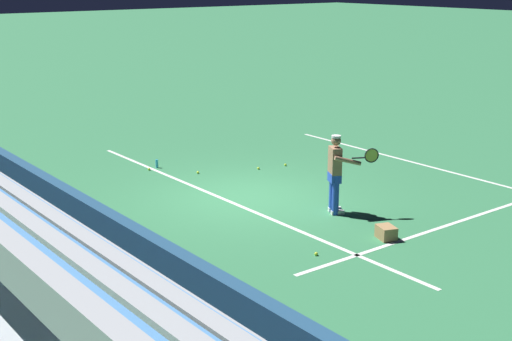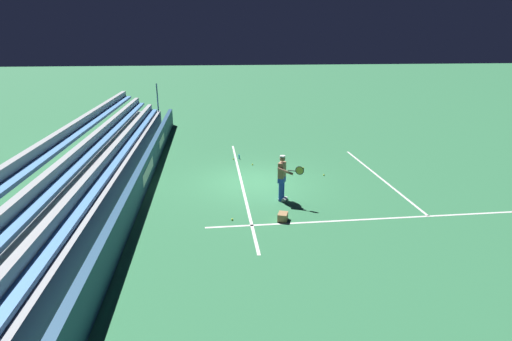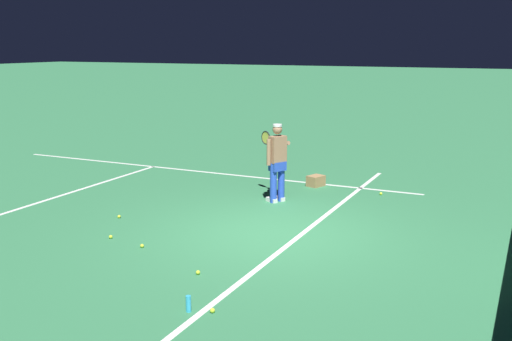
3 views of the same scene
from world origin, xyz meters
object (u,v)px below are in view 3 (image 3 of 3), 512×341
tennis_ball_stray_back (381,194)px  tennis_ball_midcourt (142,246)px  tennis_ball_far_right (119,217)px  tennis_ball_far_left (212,310)px  tennis_ball_by_box (198,272)px  tennis_ball_on_baseline (111,237)px  water_bottle (188,304)px  ball_box_cardboard (316,181)px  tennis_player (277,162)px

tennis_ball_stray_back → tennis_ball_midcourt: (-5.33, 2.80, 0.00)m
tennis_ball_far_right → tennis_ball_far_left: size_ratio=1.00×
tennis_ball_far_left → tennis_ball_by_box: bearing=38.7°
tennis_ball_far_right → tennis_ball_far_left: bearing=-127.8°
tennis_ball_far_right → tennis_ball_stray_back: 5.90m
tennis_ball_on_baseline → water_bottle: water_bottle is taller
ball_box_cardboard → tennis_ball_on_baseline: size_ratio=6.06×
tennis_ball_midcourt → tennis_ball_on_baseline: bearing=78.6°
tennis_ball_on_baseline → tennis_ball_far_left: bearing=-120.6°
tennis_player → water_bottle: bearing=-168.1°
ball_box_cardboard → tennis_player: bearing=170.6°
tennis_ball_on_baseline → tennis_ball_by_box: bearing=-109.3°
tennis_ball_far_left → water_bottle: bearing=109.3°
tennis_ball_on_baseline → tennis_ball_by_box: size_ratio=1.00×
tennis_ball_far_right → ball_box_cardboard: bearing=-31.4°
tennis_ball_far_left → ball_box_cardboard: bearing=9.3°
tennis_ball_far_left → water_bottle: water_bottle is taller
tennis_ball_midcourt → tennis_ball_by_box: bearing=-113.2°
tennis_ball_far_right → tennis_ball_midcourt: same height
ball_box_cardboard → tennis_ball_stray_back: 1.67m
tennis_ball_far_left → water_bottle: (-0.10, 0.30, 0.08)m
tennis_ball_on_baseline → tennis_ball_far_right: same height
ball_box_cardboard → tennis_ball_midcourt: ball_box_cardboard is taller
tennis_ball_by_box → tennis_ball_far_right: 3.50m
tennis_ball_by_box → water_bottle: bearing=-154.7°
tennis_ball_far_right → tennis_ball_far_left: same height
tennis_ball_by_box → tennis_ball_far_right: (1.89, 2.95, 0.00)m
tennis_ball_far_left → tennis_ball_stray_back: (7.02, -0.47, 0.00)m
tennis_player → tennis_ball_midcourt: bearing=167.3°
tennis_ball_far_right → tennis_ball_far_left: (-2.94, -3.79, 0.00)m
tennis_ball_midcourt → tennis_ball_stray_back: bearing=-27.7°
tennis_player → tennis_ball_stray_back: (1.54, -1.94, -0.86)m
tennis_player → tennis_ball_on_baseline: (-3.63, 1.65, -0.86)m
tennis_ball_on_baseline → tennis_ball_far_left: same height
ball_box_cardboard → tennis_ball_by_box: ball_box_cardboard is taller
ball_box_cardboard → tennis_ball_far_right: size_ratio=6.06×
tennis_player → ball_box_cardboard: (1.74, -0.29, -0.76)m
tennis_ball_far_right → tennis_ball_midcourt: size_ratio=1.00×
tennis_ball_midcourt → water_bottle: 2.71m
tennis_player → tennis_ball_on_baseline: size_ratio=25.98×
ball_box_cardboard → tennis_ball_far_right: 5.01m
tennis_ball_by_box → tennis_ball_midcourt: 1.62m
ball_box_cardboard → tennis_ball_stray_back: size_ratio=6.06×
tennis_ball_stray_back → tennis_ball_midcourt: 6.02m
tennis_ball_by_box → water_bottle: water_bottle is taller
tennis_ball_far_left → tennis_ball_midcourt: same height
tennis_ball_far_right → water_bottle: size_ratio=0.30×
tennis_ball_far_right → tennis_ball_far_left: 4.80m
tennis_player → tennis_ball_by_box: (-4.43, -0.63, -0.86)m
tennis_player → tennis_ball_by_box: tennis_player is taller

